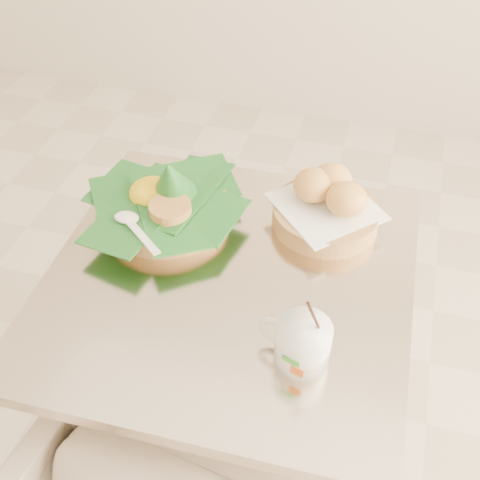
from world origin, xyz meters
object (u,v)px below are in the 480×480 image
(coffee_mug, at_px, (301,342))
(cafe_table, at_px, (230,346))
(rice_basket, at_px, (166,201))
(bread_basket, at_px, (327,205))

(coffee_mug, bearing_deg, cafe_table, 139.19)
(cafe_table, distance_m, rice_basket, 0.35)
(coffee_mug, bearing_deg, rice_basket, 141.23)
(cafe_table, distance_m, bread_basket, 0.37)
(bread_basket, bearing_deg, cafe_table, -125.49)
(cafe_table, height_order, rice_basket, rice_basket)
(cafe_table, relative_size, rice_basket, 2.27)
(rice_basket, distance_m, coffee_mug, 0.45)
(cafe_table, height_order, coffee_mug, coffee_mug)
(rice_basket, bearing_deg, cafe_table, -36.70)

